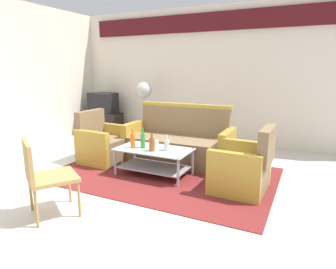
{
  "coord_description": "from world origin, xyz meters",
  "views": [
    {
      "loc": [
        1.86,
        -3.0,
        1.56
      ],
      "look_at": [
        0.09,
        0.62,
        0.65
      ],
      "focal_mm": 31.44,
      "sensor_mm": 36.0,
      "label": 1
    }
  ],
  "objects_px": {
    "tv_stand": "(104,124)",
    "bottle_brown": "(152,144)",
    "pedestal_fan": "(143,94)",
    "bottle_clear": "(167,145)",
    "television": "(103,103)",
    "bottle_orange": "(133,141)",
    "armchair_left": "(104,145)",
    "bottle_green": "(143,140)",
    "couch": "(179,144)",
    "armchair_right": "(243,169)",
    "wicker_chair": "(43,172)",
    "cup": "(156,143)",
    "coffee_table": "(154,158)"
  },
  "relations": [
    {
      "from": "bottle_brown",
      "to": "pedestal_fan",
      "type": "xyz_separation_m",
      "value": [
        -1.37,
        2.08,
        0.51
      ]
    },
    {
      "from": "bottle_clear",
      "to": "bottle_green",
      "type": "bearing_deg",
      "value": -174.43
    },
    {
      "from": "bottle_orange",
      "to": "bottle_green",
      "type": "xyz_separation_m",
      "value": [
        0.13,
        0.07,
        0.01
      ]
    },
    {
      "from": "tv_stand",
      "to": "bottle_brown",
      "type": "bearing_deg",
      "value": -39.64
    },
    {
      "from": "television",
      "to": "couch",
      "type": "bearing_deg",
      "value": 161.43
    },
    {
      "from": "armchair_left",
      "to": "bottle_orange",
      "type": "bearing_deg",
      "value": 70.16
    },
    {
      "from": "armchair_left",
      "to": "wicker_chair",
      "type": "xyz_separation_m",
      "value": [
        0.65,
        -1.82,
        0.21
      ]
    },
    {
      "from": "coffee_table",
      "to": "bottle_brown",
      "type": "xyz_separation_m",
      "value": [
        0.03,
        -0.11,
        0.24
      ]
    },
    {
      "from": "bottle_brown",
      "to": "bottle_green",
      "type": "height_order",
      "value": "bottle_green"
    },
    {
      "from": "bottle_clear",
      "to": "bottle_orange",
      "type": "bearing_deg",
      "value": -168.43
    },
    {
      "from": "bottle_green",
      "to": "couch",
      "type": "bearing_deg",
      "value": 73.42
    },
    {
      "from": "armchair_right",
      "to": "bottle_green",
      "type": "height_order",
      "value": "armchair_right"
    },
    {
      "from": "television",
      "to": "coffee_table",
      "type": "bearing_deg",
      "value": 148.24
    },
    {
      "from": "bottle_clear",
      "to": "television",
      "type": "xyz_separation_m",
      "value": [
        -2.63,
        1.91,
        0.26
      ]
    },
    {
      "from": "television",
      "to": "bottle_orange",
      "type": "bearing_deg",
      "value": 143.12
    },
    {
      "from": "armchair_right",
      "to": "bottle_brown",
      "type": "distance_m",
      "value": 1.29
    },
    {
      "from": "pedestal_fan",
      "to": "armchair_left",
      "type": "bearing_deg",
      "value": -82.32
    },
    {
      "from": "armchair_left",
      "to": "bottle_orange",
      "type": "relative_size",
      "value": 2.97
    },
    {
      "from": "cup",
      "to": "pedestal_fan",
      "type": "bearing_deg",
      "value": 125.23
    },
    {
      "from": "bottle_orange",
      "to": "tv_stand",
      "type": "relative_size",
      "value": 0.36
    },
    {
      "from": "bottle_orange",
      "to": "bottle_clear",
      "type": "bearing_deg",
      "value": 11.57
    },
    {
      "from": "coffee_table",
      "to": "tv_stand",
      "type": "relative_size",
      "value": 1.38
    },
    {
      "from": "couch",
      "to": "pedestal_fan",
      "type": "xyz_separation_m",
      "value": [
        -1.4,
        1.22,
        0.7
      ]
    },
    {
      "from": "bottle_orange",
      "to": "television",
      "type": "height_order",
      "value": "television"
    },
    {
      "from": "couch",
      "to": "armchair_left",
      "type": "height_order",
      "value": "couch"
    },
    {
      "from": "coffee_table",
      "to": "bottle_green",
      "type": "height_order",
      "value": "bottle_green"
    },
    {
      "from": "bottle_clear",
      "to": "cup",
      "type": "bearing_deg",
      "value": 155.78
    },
    {
      "from": "cup",
      "to": "armchair_right",
      "type": "bearing_deg",
      "value": -3.83
    },
    {
      "from": "bottle_orange",
      "to": "cup",
      "type": "bearing_deg",
      "value": 37.54
    },
    {
      "from": "couch",
      "to": "bottle_orange",
      "type": "xyz_separation_m",
      "value": [
        -0.36,
        -0.84,
        0.2
      ]
    },
    {
      "from": "armchair_left",
      "to": "bottle_brown",
      "type": "relative_size",
      "value": 3.33
    },
    {
      "from": "bottle_orange",
      "to": "coffee_table",
      "type": "bearing_deg",
      "value": 17.48
    },
    {
      "from": "coffee_table",
      "to": "pedestal_fan",
      "type": "relative_size",
      "value": 0.87
    },
    {
      "from": "coffee_table",
      "to": "pedestal_fan",
      "type": "distance_m",
      "value": 2.49
    },
    {
      "from": "pedestal_fan",
      "to": "bottle_clear",
      "type": "bearing_deg",
      "value": -51.76
    },
    {
      "from": "armchair_left",
      "to": "cup",
      "type": "bearing_deg",
      "value": 86.09
    },
    {
      "from": "television",
      "to": "armchair_left",
      "type": "bearing_deg",
      "value": 134.6
    },
    {
      "from": "couch",
      "to": "bottle_orange",
      "type": "height_order",
      "value": "couch"
    },
    {
      "from": "television",
      "to": "bottle_clear",
      "type": "bearing_deg",
      "value": 150.64
    },
    {
      "from": "bottle_green",
      "to": "wicker_chair",
      "type": "bearing_deg",
      "value": -100.21
    },
    {
      "from": "armchair_left",
      "to": "tv_stand",
      "type": "distance_m",
      "value": 2.14
    },
    {
      "from": "bottle_brown",
      "to": "bottle_green",
      "type": "bearing_deg",
      "value": 156.82
    },
    {
      "from": "coffee_table",
      "to": "bottle_brown",
      "type": "height_order",
      "value": "bottle_brown"
    },
    {
      "from": "coffee_table",
      "to": "pedestal_fan",
      "type": "height_order",
      "value": "pedestal_fan"
    },
    {
      "from": "bottle_green",
      "to": "wicker_chair",
      "type": "xyz_separation_m",
      "value": [
        -0.28,
        -1.57,
        -0.03
      ]
    },
    {
      "from": "armchair_left",
      "to": "television",
      "type": "height_order",
      "value": "television"
    },
    {
      "from": "armchair_left",
      "to": "bottle_brown",
      "type": "distance_m",
      "value": 1.2
    },
    {
      "from": "cup",
      "to": "television",
      "type": "bearing_deg",
      "value": 142.94
    },
    {
      "from": "coffee_table",
      "to": "bottle_orange",
      "type": "height_order",
      "value": "bottle_orange"
    },
    {
      "from": "coffee_table",
      "to": "bottle_brown",
      "type": "relative_size",
      "value": 4.31
    }
  ]
}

